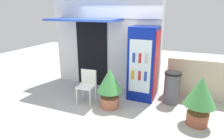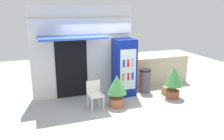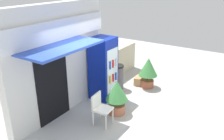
{
  "view_description": "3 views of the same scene",
  "coord_description": "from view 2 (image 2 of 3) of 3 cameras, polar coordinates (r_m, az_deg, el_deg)",
  "views": [
    {
      "loc": [
        1.96,
        -3.98,
        2.38
      ],
      "look_at": [
        0.09,
        0.5,
        0.86
      ],
      "focal_mm": 31.07,
      "sensor_mm": 36.0,
      "label": 1
    },
    {
      "loc": [
        -2.19,
        -6.17,
        3.01
      ],
      "look_at": [
        0.19,
        0.55,
        1.06
      ],
      "focal_mm": 37.07,
      "sensor_mm": 36.0,
      "label": 2
    },
    {
      "loc": [
        -4.81,
        -2.96,
        3.63
      ],
      "look_at": [
        0.53,
        0.49,
        1.13
      ],
      "focal_mm": 37.86,
      "sensor_mm": 36.0,
      "label": 3
    }
  ],
  "objects": [
    {
      "name": "stone_boundary_wall",
      "position": [
        9.41,
        11.8,
        -0.2
      ],
      "size": [
        2.39,
        0.23,
        1.1
      ],
      "primitive_type": "cube",
      "color": "beige",
      "rests_on": "ground"
    },
    {
      "name": "drink_cooler",
      "position": [
        8.03,
        3.07,
        0.66
      ],
      "size": [
        0.72,
        0.74,
        1.98
      ],
      "color": "navy",
      "rests_on": "ground"
    },
    {
      "name": "storefront_building",
      "position": [
        7.96,
        -7.5,
        4.81
      ],
      "size": [
        3.44,
        1.22,
        3.06
      ],
      "color": "silver",
      "rests_on": "ground"
    },
    {
      "name": "potted_plant_near_shop",
      "position": [
        7.14,
        1.17,
        -4.47
      ],
      "size": [
        0.63,
        0.63,
        1.01
      ],
      "color": "#BC6B4C",
      "rests_on": "ground"
    },
    {
      "name": "ground",
      "position": [
        7.21,
        0.02,
        -9.41
      ],
      "size": [
        16.0,
        16.0,
        0.0
      ],
      "primitive_type": "plane",
      "color": "#B2B2AD"
    },
    {
      "name": "trash_bin",
      "position": [
        8.48,
        8.09,
        -2.6
      ],
      "size": [
        0.43,
        0.43,
        0.85
      ],
      "color": "#595960",
      "rests_on": "ground"
    },
    {
      "name": "potted_plant_curbside",
      "position": [
        8.04,
        14.98,
        -2.2
      ],
      "size": [
        0.65,
        0.65,
        1.09
      ],
      "color": "#995138",
      "rests_on": "ground"
    },
    {
      "name": "cardboard_box",
      "position": [
        8.53,
        13.59,
        -4.85
      ],
      "size": [
        0.44,
        0.34,
        0.28
      ],
      "primitive_type": "cube",
      "rotation": [
        0.0,
        0.0,
        0.23
      ],
      "color": "tan",
      "rests_on": "ground"
    },
    {
      "name": "plastic_chair",
      "position": [
        7.05,
        -4.3,
        -5.57
      ],
      "size": [
        0.47,
        0.47,
        0.86
      ],
      "color": "white",
      "rests_on": "ground"
    }
  ]
}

